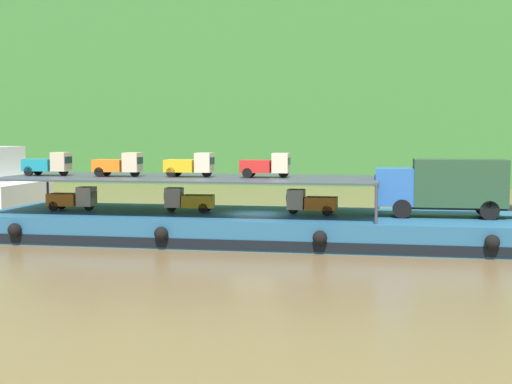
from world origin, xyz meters
TOP-DOWN VIEW (x-y plane):
  - ground_plane at (0.00, 0.00)m, footprint 400.00×400.00m
  - hillside_far_bank at (0.00, 61.20)m, footprint 124.04×39.71m
  - cargo_barge at (0.00, -0.03)m, footprint 30.50×9.08m
  - covered_lorry at (10.27, 0.07)m, footprint 7.88×2.36m
  - cargo_rack at (-3.80, 0.00)m, footprint 21.30×7.70m
  - mini_truck_lower_stern at (-10.73, -0.39)m, footprint 2.75×1.21m
  - mini_truck_lower_aft at (-3.86, -0.06)m, footprint 2.78×1.27m
  - mini_truck_lower_mid at (3.14, -0.05)m, footprint 2.78×1.26m
  - mini_truck_upper_stern at (-12.30, -0.25)m, footprint 2.78×1.27m
  - mini_truck_upper_mid at (-7.92, -0.32)m, footprint 2.76×1.23m
  - mini_truck_upper_fore at (-3.77, 0.03)m, footprint 2.78×1.26m
  - mini_truck_upper_bow at (0.58, 0.17)m, footprint 2.74×1.20m

SIDE VIEW (x-z plane):
  - ground_plane at x=0.00m, z-range 0.00..0.00m
  - cargo_barge at x=0.00m, z-range 0.00..1.50m
  - mini_truck_lower_stern at x=-10.73m, z-range 1.50..2.88m
  - mini_truck_lower_aft at x=-3.86m, z-range 1.50..2.88m
  - mini_truck_lower_mid at x=3.14m, z-range 1.50..2.88m
  - covered_lorry at x=10.27m, z-range 1.64..4.74m
  - cargo_rack at x=-3.80m, z-range 2.44..4.44m
  - mini_truck_upper_stern at x=-12.30m, z-range 3.50..4.88m
  - mini_truck_upper_mid at x=-7.92m, z-range 3.50..4.88m
  - mini_truck_upper_fore at x=-3.77m, z-range 3.50..4.88m
  - mini_truck_upper_bow at x=0.58m, z-range 3.50..4.88m
  - hillside_far_bank at x=0.00m, z-range 2.51..42.27m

